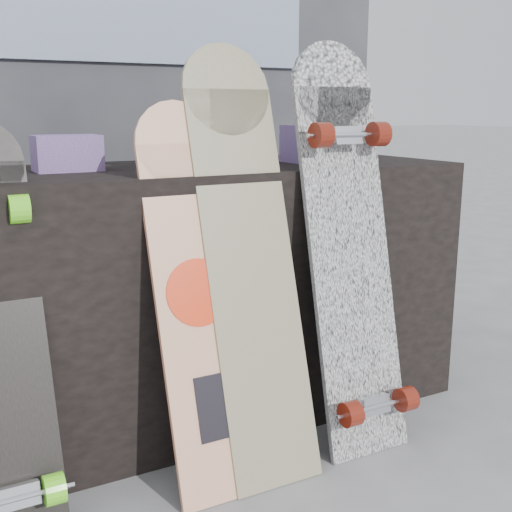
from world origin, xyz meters
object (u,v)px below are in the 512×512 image
longboard_geisha (197,287)px  longboard_celtic (247,247)px  vendor_table (204,291)px  longboard_cascadia (350,240)px

longboard_geisha → longboard_celtic: bearing=7.4°
vendor_table → longboard_celtic: bearing=-93.1°
vendor_table → longboard_cascadia: 0.52m
longboard_geisha → longboard_cascadia: longboard_cascadia is taller
vendor_table → longboard_cascadia: longboard_cascadia is taller
vendor_table → longboard_celtic: size_ratio=1.39×
longboard_geisha → longboard_celtic: longboard_celtic is taller
longboard_celtic → longboard_cascadia: longboard_cascadia is taller
vendor_table → longboard_geisha: 0.42m
vendor_table → longboard_geisha: longboard_geisha is taller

